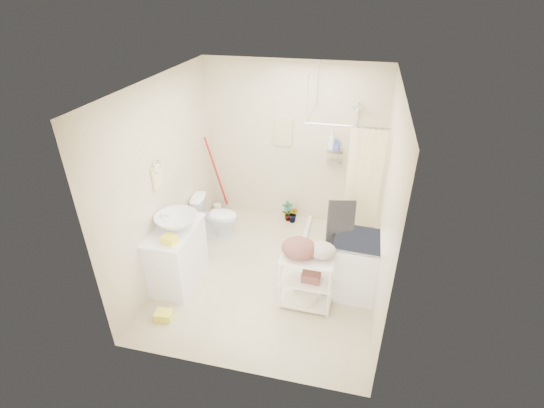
{
  "coord_description": "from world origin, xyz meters",
  "views": [
    {
      "loc": [
        1.01,
        -4.17,
        3.57
      ],
      "look_at": [
        -0.02,
        0.25,
        0.98
      ],
      "focal_mm": 26.0,
      "sensor_mm": 36.0,
      "label": 1
    }
  ],
  "objects_px": {
    "vanity": "(177,255)",
    "laundry_rack": "(307,276)",
    "toilet": "(216,216)",
    "washing_machine": "(355,265)"
  },
  "relations": [
    {
      "from": "vanity",
      "to": "toilet",
      "type": "distance_m",
      "value": 1.14
    },
    {
      "from": "vanity",
      "to": "washing_machine",
      "type": "bearing_deg",
      "value": 7.08
    },
    {
      "from": "toilet",
      "to": "laundry_rack",
      "type": "xyz_separation_m",
      "value": [
        1.62,
        -1.2,
        0.09
      ]
    },
    {
      "from": "toilet",
      "to": "washing_machine",
      "type": "relative_size",
      "value": 0.84
    },
    {
      "from": "vanity",
      "to": "toilet",
      "type": "relative_size",
      "value": 1.33
    },
    {
      "from": "laundry_rack",
      "to": "washing_machine",
      "type": "bearing_deg",
      "value": 35.21
    },
    {
      "from": "toilet",
      "to": "washing_machine",
      "type": "xyz_separation_m",
      "value": [
        2.18,
        -0.83,
        0.07
      ]
    },
    {
      "from": "vanity",
      "to": "washing_machine",
      "type": "xyz_separation_m",
      "value": [
        2.3,
        0.3,
        0.01
      ]
    },
    {
      "from": "laundry_rack",
      "to": "vanity",
      "type": "bearing_deg",
      "value": 179.39
    },
    {
      "from": "vanity",
      "to": "laundry_rack",
      "type": "xyz_separation_m",
      "value": [
        1.74,
        -0.07,
        0.03
      ]
    }
  ]
}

